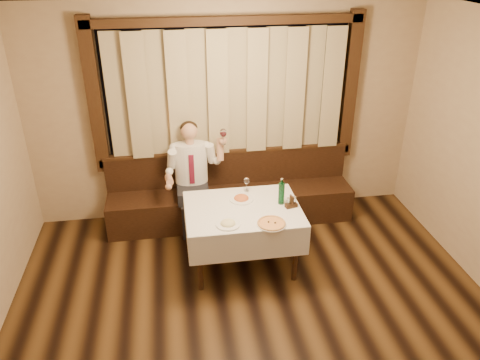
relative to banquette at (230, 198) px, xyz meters
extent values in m
cube|color=silver|center=(0.00, -2.72, 2.49)|extent=(5.00, 6.00, 0.01)
cube|color=tan|center=(0.00, 0.28, 1.09)|extent=(5.00, 0.01, 2.80)
cube|color=black|center=(0.00, 0.26, 1.39)|extent=(3.00, 0.02, 1.60)
cube|color=orange|center=(-0.70, 0.25, 1.09)|extent=(0.50, 0.01, 0.40)
cube|color=black|center=(0.00, 0.22, 0.54)|extent=(3.30, 0.12, 0.10)
cube|color=black|center=(0.00, 0.22, 2.24)|extent=(3.30, 0.12, 0.10)
cube|color=black|center=(-1.60, 0.22, 1.39)|extent=(0.16, 0.12, 1.90)
cube|color=black|center=(1.60, 0.22, 1.39)|extent=(0.16, 0.12, 1.90)
cube|color=#968460|center=(0.00, 0.16, 1.39)|extent=(2.90, 0.08, 1.55)
cube|color=black|center=(0.00, -0.04, -0.09)|extent=(3.20, 0.60, 0.45)
cube|color=black|center=(0.00, 0.20, 0.36)|extent=(3.20, 0.12, 0.45)
cube|color=black|center=(0.00, 0.20, 0.61)|extent=(3.20, 0.14, 0.04)
cylinder|color=black|center=(-0.52, -1.39, 0.04)|extent=(0.06, 0.06, 0.71)
cylinder|color=black|center=(0.52, -1.39, 0.04)|extent=(0.06, 0.06, 0.71)
cylinder|color=black|center=(-0.52, -0.65, 0.04)|extent=(0.06, 0.06, 0.71)
cylinder|color=black|center=(0.52, -0.65, 0.04)|extent=(0.06, 0.06, 0.71)
cube|color=black|center=(0.00, -1.02, 0.42)|extent=(1.20, 0.90, 0.04)
cube|color=white|center=(0.00, -1.02, 0.44)|extent=(1.26, 0.96, 0.01)
cube|color=white|center=(0.00, -1.50, 0.27)|extent=(1.26, 0.01, 0.35)
cube|color=white|center=(0.00, -0.54, 0.27)|extent=(1.26, 0.01, 0.35)
cube|color=white|center=(-0.63, -1.02, 0.27)|extent=(0.01, 0.96, 0.35)
cube|color=white|center=(0.63, -1.02, 0.27)|extent=(0.01, 0.96, 0.35)
cylinder|color=white|center=(0.24, -1.40, 0.45)|extent=(0.31, 0.31, 0.01)
cylinder|color=#D3601F|center=(0.24, -1.40, 0.46)|extent=(0.28, 0.28, 0.01)
torus|color=tan|center=(0.24, -1.40, 0.46)|extent=(0.30, 0.30, 0.02)
sphere|color=black|center=(0.21, -1.39, 0.47)|extent=(0.02, 0.02, 0.02)
sphere|color=black|center=(0.28, -1.41, 0.47)|extent=(0.02, 0.02, 0.02)
cylinder|color=white|center=(0.01, -0.84, 0.45)|extent=(0.27, 0.27, 0.02)
ellipsoid|color=#B9511D|center=(0.01, -0.84, 0.50)|extent=(0.17, 0.17, 0.08)
cylinder|color=white|center=(-0.21, -1.34, 0.45)|extent=(0.26, 0.26, 0.02)
ellipsoid|color=beige|center=(-0.21, -1.34, 0.50)|extent=(0.16, 0.16, 0.07)
cylinder|color=#104E27|center=(0.44, -0.99, 0.57)|extent=(0.07, 0.07, 0.25)
cylinder|color=#104E27|center=(0.44, -0.99, 0.72)|extent=(0.03, 0.03, 0.06)
cylinder|color=silver|center=(0.44, -0.99, 0.75)|extent=(0.03, 0.03, 0.01)
cylinder|color=white|center=(0.11, -0.65, 0.45)|extent=(0.06, 0.06, 0.01)
cylinder|color=white|center=(0.11, -0.65, 0.50)|extent=(0.01, 0.01, 0.09)
ellipsoid|color=white|center=(0.11, -0.65, 0.58)|extent=(0.07, 0.07, 0.08)
cube|color=black|center=(0.53, -1.09, 0.47)|extent=(0.14, 0.09, 0.04)
cube|color=black|center=(0.53, -1.09, 0.54)|extent=(0.03, 0.07, 0.10)
cylinder|color=white|center=(0.49, -1.10, 0.52)|extent=(0.04, 0.04, 0.08)
cylinder|color=silver|center=(0.49, -1.10, 0.56)|extent=(0.04, 0.04, 0.01)
cylinder|color=white|center=(0.57, -1.08, 0.52)|extent=(0.04, 0.04, 0.08)
cylinder|color=silver|center=(0.57, -1.08, 0.56)|extent=(0.04, 0.04, 0.01)
cube|color=black|center=(-0.50, -0.16, 0.22)|extent=(0.39, 0.44, 0.16)
cube|color=black|center=(-0.61, -0.38, -0.09)|extent=(0.11, 0.12, 0.45)
cube|color=black|center=(-0.39, -0.38, -0.09)|extent=(0.11, 0.12, 0.45)
ellipsoid|color=white|center=(-0.50, -0.01, 0.56)|extent=(0.41, 0.26, 0.53)
cube|color=maroon|center=(-0.50, -0.15, 0.53)|extent=(0.06, 0.01, 0.39)
cylinder|color=tan|center=(-0.50, -0.01, 0.87)|extent=(0.10, 0.10, 0.08)
sphere|color=tan|center=(-0.50, -0.01, 0.99)|extent=(0.21, 0.21, 0.21)
ellipsoid|color=black|center=(-0.50, 0.02, 1.02)|extent=(0.21, 0.21, 0.16)
sphere|color=white|center=(-0.70, -0.01, 0.78)|extent=(0.13, 0.13, 0.13)
sphere|color=white|center=(-0.31, -0.01, 0.78)|extent=(0.13, 0.13, 0.13)
sphere|color=tan|center=(-0.80, -0.42, 0.45)|extent=(0.08, 0.08, 0.08)
sphere|color=tan|center=(-0.11, -0.18, 0.91)|extent=(0.09, 0.09, 0.09)
cylinder|color=white|center=(-0.11, -0.21, 0.95)|extent=(0.01, 0.01, 0.11)
ellipsoid|color=white|center=(-0.11, -0.21, 1.03)|extent=(0.08, 0.08, 0.10)
ellipsoid|color=#4C070F|center=(-0.11, -0.21, 1.01)|extent=(0.06, 0.06, 0.06)
camera|label=1|loc=(-0.72, -5.40, 3.07)|focal=35.00mm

